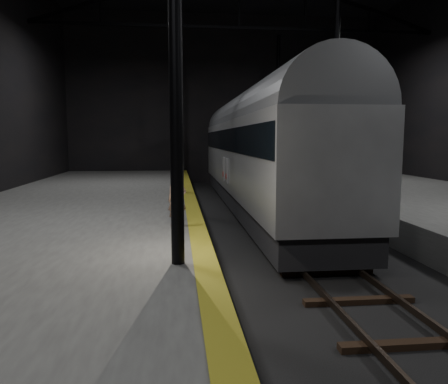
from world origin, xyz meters
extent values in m
plane|color=black|center=(0.00, 0.00, 0.00)|extent=(44.00, 44.00, 0.00)
cube|color=#4A4A47|center=(-7.50, 0.00, 0.50)|extent=(9.00, 43.80, 1.00)
cube|color=olive|center=(-3.25, 0.00, 1.00)|extent=(0.50, 43.80, 0.01)
cube|color=#3F3328|center=(-0.72, 0.00, 0.17)|extent=(0.08, 43.00, 0.14)
cube|color=#3F3328|center=(0.72, 0.00, 0.17)|extent=(0.08, 43.00, 0.14)
cube|color=black|center=(0.00, 0.00, 0.06)|extent=(2.40, 42.00, 0.12)
cylinder|color=black|center=(-3.80, -4.00, 6.00)|extent=(0.26, 0.26, 10.00)
cylinder|color=black|center=(-3.80, 8.00, 6.00)|extent=(0.26, 0.26, 10.00)
cylinder|color=black|center=(3.80, 8.00, 6.00)|extent=(0.26, 0.26, 10.00)
cylinder|color=black|center=(-3.80, 20.00, 6.00)|extent=(0.26, 0.26, 10.00)
cylinder|color=black|center=(3.80, 20.00, 6.00)|extent=(0.26, 0.26, 10.00)
cube|color=black|center=(0.00, 14.00, 10.00)|extent=(23.60, 0.15, 0.18)
cube|color=#A0A2A8|center=(0.00, 7.81, 2.68)|extent=(3.05, 21.04, 3.16)
cube|color=black|center=(0.00, 7.81, 0.70)|extent=(2.79, 20.62, 0.89)
cube|color=black|center=(0.00, 7.81, 3.42)|extent=(3.11, 20.72, 0.95)
cylinder|color=slate|center=(0.00, 7.81, 4.26)|extent=(2.99, 20.83, 2.99)
cube|color=black|center=(0.00, 0.45, 0.32)|extent=(1.89, 2.31, 0.37)
cube|color=black|center=(0.00, 15.17, 0.32)|extent=(1.89, 2.31, 0.37)
cube|color=silver|center=(-1.56, 6.76, 2.05)|extent=(0.04, 0.79, 1.10)
cube|color=silver|center=(-1.56, 8.02, 2.05)|extent=(0.04, 0.79, 1.10)
cylinder|color=maroon|center=(-1.58, 6.95, 1.79)|extent=(0.03, 0.27, 0.27)
cylinder|color=maroon|center=(-1.58, 8.21, 1.79)|extent=(0.03, 0.27, 0.27)
imported|color=#906E58|center=(-3.80, -0.24, 1.75)|extent=(0.62, 0.48, 1.50)
camera|label=1|loc=(-3.82, -12.53, 3.47)|focal=35.00mm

